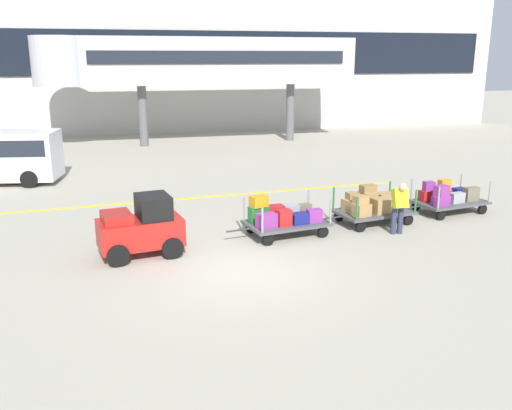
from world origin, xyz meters
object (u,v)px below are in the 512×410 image
(baggage_cart_tail, at_px, (448,197))
(baggage_handler, at_px, (399,206))
(baggage_tug, at_px, (142,228))
(baggage_cart_lead, at_px, (283,217))
(baggage_cart_middle, at_px, (370,206))

(baggage_cart_tail, bearing_deg, baggage_handler, -148.49)
(baggage_tug, xyz_separation_m, baggage_cart_tail, (9.94, 1.55, -0.23))
(baggage_cart_lead, xyz_separation_m, baggage_cart_tail, (5.95, 0.88, -0.01))
(baggage_cart_tail, bearing_deg, baggage_tug, -171.15)
(baggage_tug, bearing_deg, baggage_cart_lead, 9.55)
(baggage_cart_tail, bearing_deg, baggage_cart_middle, -172.54)
(baggage_tug, xyz_separation_m, baggage_handler, (7.25, -0.10, 0.11))
(baggage_cart_lead, relative_size, baggage_cart_tail, 1.00)
(baggage_tug, relative_size, baggage_cart_tail, 0.73)
(baggage_cart_tail, relative_size, baggage_handler, 1.97)
(baggage_cart_tail, bearing_deg, baggage_cart_lead, -171.62)
(baggage_handler, bearing_deg, baggage_cart_middle, 102.21)
(baggage_cart_lead, bearing_deg, baggage_cart_middle, 9.30)
(baggage_cart_middle, height_order, baggage_handler, baggage_handler)
(baggage_handler, bearing_deg, baggage_cart_lead, 166.62)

